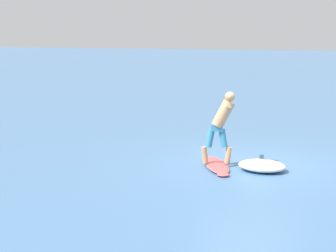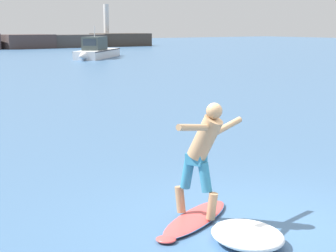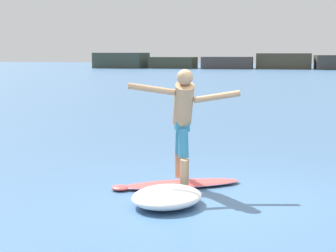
{
  "view_description": "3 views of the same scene",
  "coord_description": "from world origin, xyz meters",
  "views": [
    {
      "loc": [
        -12.89,
        -3.28,
        3.06
      ],
      "look_at": [
        -1.2,
        1.63,
        0.99
      ],
      "focal_mm": 60.0,
      "sensor_mm": 36.0,
      "label": 1
    },
    {
      "loc": [
        -5.45,
        -5.52,
        2.82
      ],
      "look_at": [
        -0.03,
        2.18,
        1.13
      ],
      "focal_mm": 60.0,
      "sensor_mm": 36.0,
      "label": 2
    },
    {
      "loc": [
        0.96,
        -7.44,
        2.0
      ],
      "look_at": [
        -1.17,
        2.25,
        0.7
      ],
      "focal_mm": 60.0,
      "sensor_mm": 36.0,
      "label": 3
    }
  ],
  "objects": [
    {
      "name": "surfer",
      "position": [
        -0.57,
        0.54,
        1.08
      ],
      "size": [
        1.56,
        0.91,
        1.69
      ],
      "color": "tan",
      "rests_on": "surfboard"
    },
    {
      "name": "wave_foam_at_tail",
      "position": [
        -0.6,
        -0.43,
        0.12
      ],
      "size": [
        1.06,
        1.23,
        0.24
      ],
      "color": "white",
      "rests_on": "ground"
    },
    {
      "name": "ground_plane",
      "position": [
        0.0,
        0.0,
        0.0
      ],
      "size": [
        200.0,
        200.0,
        0.0
      ],
      "primitive_type": "plane",
      "color": "#3E648E"
    },
    {
      "name": "small_boat_offshore",
      "position": [
        17.73,
        38.2,
        0.63
      ],
      "size": [
        7.41,
        7.48,
        2.74
      ],
      "color": "white",
      "rests_on": "ground"
    },
    {
      "name": "surfboard",
      "position": [
        -0.64,
        0.63,
        0.04
      ],
      "size": [
        1.94,
        1.3,
        0.21
      ],
      "color": "#E14A48",
      "rests_on": "ground"
    }
  ]
}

